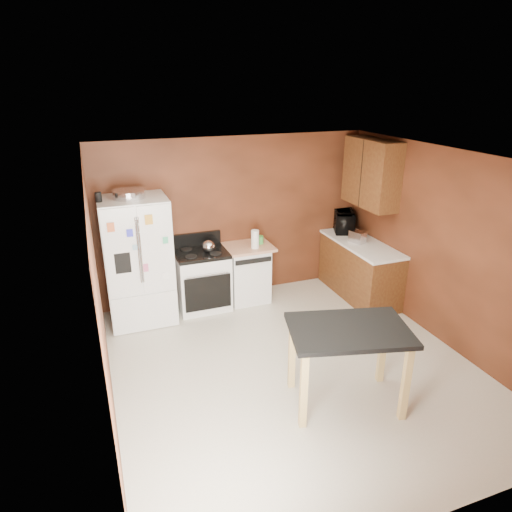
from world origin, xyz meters
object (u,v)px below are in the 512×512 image
kettle (208,246)px  refrigerator (138,261)px  toaster (357,237)px  dishwasher (247,272)px  roasting_pan (129,194)px  green_canister (260,240)px  island (348,340)px  pen_cup (98,197)px  gas_range (202,279)px  microwave (344,222)px  paper_towel (255,239)px

kettle → refrigerator: bearing=179.6°
toaster → dishwasher: size_ratio=0.27×
roasting_pan → green_canister: 2.09m
refrigerator → island: size_ratio=1.31×
pen_cup → gas_range: 1.93m
toaster → island: 2.70m
kettle → pen_cup: bearing=-178.0°
roasting_pan → island: (1.82, -2.64, -1.09)m
green_canister → toaster: (1.43, -0.50, 0.04)m
green_canister → microwave: bearing=3.2°
refrigerator → dishwasher: 1.69m
roasting_pan → microwave: 3.50m
pen_cup → green_canister: pen_cup is taller
microwave → gas_range: (-2.47, -0.14, -0.59)m
pen_cup → island: pen_cup is taller
toaster → refrigerator: (-3.29, 0.38, -0.09)m
microwave → refrigerator: bearing=116.4°
paper_towel → microwave: bearing=8.4°
refrigerator → gas_range: refrigerator is taller
paper_towel → kettle: bearing=177.2°
green_canister → gas_range: bearing=-176.5°
paper_towel → gas_range: size_ratio=0.25×
kettle → toaster: (2.28, -0.37, -0.00)m
roasting_pan → pen_cup: (-0.39, -0.08, 0.01)m
toaster → island: bearing=-141.8°
dishwasher → island: (0.16, -2.71, 0.32)m
pen_cup → paper_towel: size_ratio=0.45×
pen_cup → paper_towel: (2.13, 0.02, -0.83)m
refrigerator → paper_towel: bearing=-1.4°
pen_cup → toaster: bearing=-5.0°
green_canister → refrigerator: 1.86m
kettle → toaster: kettle is taller
green_canister → kettle: bearing=-171.6°
kettle → island: (0.78, -2.62, -0.22)m
green_canister → toaster: size_ratio=0.50×
microwave → island: (-1.59, -2.83, -0.29)m
microwave → dishwasher: 1.85m
roasting_pan → refrigerator: size_ratio=0.24×
dishwasher → green_canister: bearing=8.2°
kettle → microwave: 2.38m
dishwasher → island: island is taller
paper_towel → dishwasher: size_ratio=0.31×
green_canister → dishwasher: green_canister is taller
kettle → gas_range: size_ratio=0.17×
kettle → microwave: (2.37, 0.21, 0.06)m
pen_cup → kettle: bearing=2.0°
kettle → toaster: 2.31m
toaster → microwave: microwave is taller
paper_towel → refrigerator: 1.73m
island → paper_towel: bearing=91.6°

